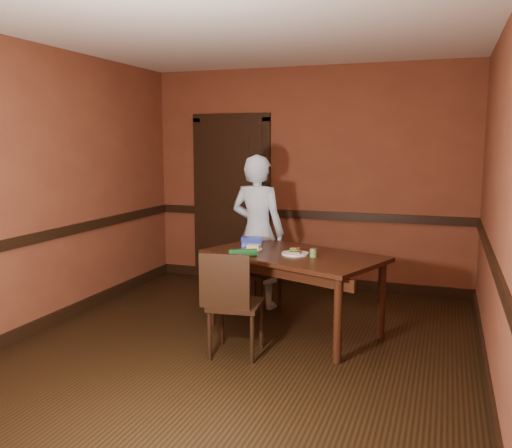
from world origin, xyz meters
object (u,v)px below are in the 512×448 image
Objects in this scene: chair_far at (259,272)px; chair_near at (236,302)px; person at (258,232)px; sauce_jar at (313,253)px; sandwich_plate at (295,253)px; food_tub at (252,242)px; dining_table at (293,293)px; cheese_saucer at (254,248)px.

chair_far is 1.28m from chair_near.
person is 1.10m from sauce_jar.
food_tub is at bearing 153.73° from sandwich_plate.
dining_table is 6.45× the size of sandwich_plate.
sauce_jar is at bearing -12.44° from cheese_saucer.
cheese_saucer is 0.20m from food_tub.
chair_far is at bearing 122.26° from person.
dining_table is at bearing 123.16° from sandwich_plate.
dining_table is at bearing -5.63° from cheese_saucer.
chair_near is 0.81m from sandwich_plate.
sauce_jar is at bearing -137.84° from chair_near.
sandwich_plate is (0.02, -0.04, 0.40)m from dining_table.
food_tub is at bearing 109.48° from person.
sauce_jar is 0.48× the size of cheese_saucer.
chair_far is 0.92× the size of chair_near.
person is at bearing -85.38° from chair_near.
sauce_jar is (0.21, -0.10, 0.42)m from dining_table.
dining_table is 0.78m from chair_far.
sandwich_plate is at bearing 138.91° from person.
cheese_saucer is (-0.62, 0.14, -0.02)m from sauce_jar.
chair_far reaches higher than sandwich_plate.
dining_table is 0.57m from cheese_saucer.
food_tub is (0.09, -0.44, -0.03)m from person.
sauce_jar is (0.52, 0.60, 0.35)m from chair_near.
sandwich_plate is (0.61, -0.69, -0.05)m from person.
sauce_jar is 0.77m from food_tub.
food_tub is at bearing -85.54° from chair_near.
sauce_jar is at bearing -17.47° from sandwich_plate.
person is (-0.59, 0.65, 0.45)m from dining_table.
chair_far is 5.04× the size of cheese_saucer.
sandwich_plate is 1.53× the size of cheese_saucer.
person is at bearing 85.78° from food_tub.
person reaches higher than dining_table.
chair_far is 0.50× the size of person.
person is at bearing 136.74° from sauce_jar.
dining_table is 20.38× the size of sauce_jar.
dining_table is 1.79× the size of chair_near.
dining_table is at bearing 139.34° from person.
dining_table is 0.99m from person.
chair_near is 5.51× the size of cheese_saucer.
chair_near reaches higher than food_tub.
chair_near is 3.60× the size of sandwich_plate.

